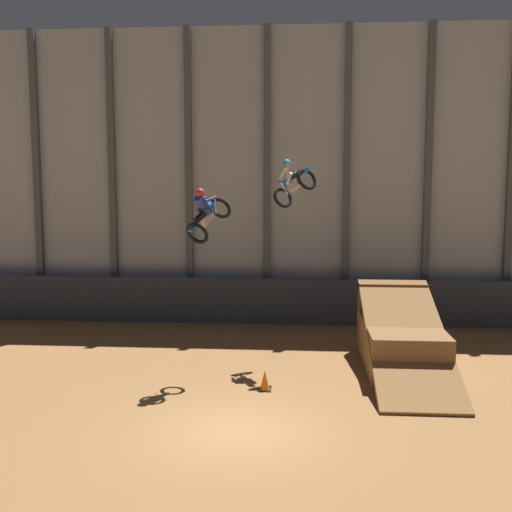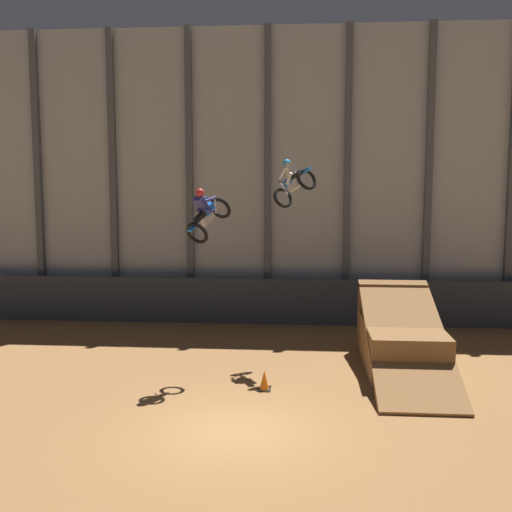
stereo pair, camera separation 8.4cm
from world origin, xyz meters
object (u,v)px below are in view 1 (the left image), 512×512
Objects in this scene: dirt_ramp at (400,340)px; rider_bike_right_air at (293,182)px; traffic_cone_near_ramp at (265,381)px; rider_bike_left_air at (207,214)px.

rider_bike_right_air is (-3.49, 0.58, 5.04)m from dirt_ramp.
rider_bike_right_air reaches higher than traffic_cone_near_ramp.
traffic_cone_near_ramp is (1.82, -1.23, -4.66)m from rider_bike_left_air.
rider_bike_right_air is 6.52m from traffic_cone_near_ramp.
rider_bike_left_air is at bearing -179.78° from rider_bike_right_air.
traffic_cone_near_ramp is at bearing -147.65° from dirt_ramp.
traffic_cone_near_ramp is (-4.20, -2.66, -0.58)m from dirt_ramp.
rider_bike_left_air reaches higher than dirt_ramp.
rider_bike_right_air is (2.53, 2.01, 0.96)m from rider_bike_left_air.
rider_bike_right_air is 3.05× the size of traffic_cone_near_ramp.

